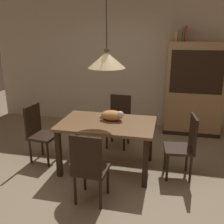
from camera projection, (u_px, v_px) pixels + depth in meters
The scene contains 14 objects.
ground at pixel (102, 187), 3.50m from camera, with size 10.00×10.00×0.00m, color #998466.
back_wall at pixel (133, 59), 5.53m from camera, with size 6.40×0.10×2.90m, color beige.
dining_table at pixel (107, 129), 3.81m from camera, with size 1.40×0.90×0.75m.
chair_left_side at pixel (39, 131), 4.09m from camera, with size 0.44×0.44×0.93m.
chair_near_front at pixel (89, 166), 3.03m from camera, with size 0.42×0.42×0.93m.
chair_far_back at pixel (119, 119), 4.66m from camera, with size 0.43×0.43×0.93m.
chair_right_side at pixel (185, 144), 3.62m from camera, with size 0.44×0.44×0.93m.
cat_sleeping at pixel (113, 115), 3.85m from camera, with size 0.39×0.23×0.16m.
pendant_lamp at pixel (107, 60), 3.50m from camera, with size 0.52×0.52×1.30m.
hutch_bookcase at pixel (194, 91), 5.11m from camera, with size 1.12×0.45×1.85m.
book_yellow_short at pixel (176, 36), 4.89m from camera, with size 0.04×0.20×0.18m, color gold.
book_brown_thick at pixel (180, 35), 4.87m from camera, with size 0.06×0.24×0.22m, color brown.
book_green_slim at pixel (183, 34), 4.85m from camera, with size 0.03×0.20×0.26m, color #427A4C.
book_red_tall at pixel (186, 34), 4.83m from camera, with size 0.04×0.22×0.28m, color #B73833.
Camera 1 is at (0.81, -2.92, 2.04)m, focal length 41.03 mm.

